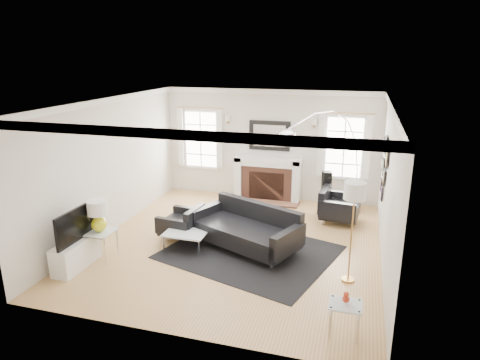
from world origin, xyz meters
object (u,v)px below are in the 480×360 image
(fireplace, at_px, (267,179))
(armchair_right, at_px, (337,207))
(sofa, at_px, (248,230))
(gourd_lamp, at_px, (98,214))
(armchair_left, at_px, (183,223))
(arc_floor_lamp, at_px, (324,159))
(coffee_table, at_px, (188,231))

(fireplace, height_order, armchair_right, fireplace)
(sofa, height_order, armchair_right, sofa)
(gourd_lamp, bearing_deg, armchair_left, 50.42)
(armchair_left, height_order, arc_floor_lamp, arc_floor_lamp)
(sofa, bearing_deg, armchair_right, 49.69)
(fireplace, relative_size, gourd_lamp, 2.90)
(gourd_lamp, bearing_deg, sofa, 26.17)
(sofa, xyz_separation_m, arc_floor_lamp, (1.20, 2.12, 1.00))
(gourd_lamp, xyz_separation_m, arc_floor_lamp, (3.66, 3.32, 0.49))
(armchair_right, xyz_separation_m, coffee_table, (-2.69, -2.15, -0.02))
(armchair_left, bearing_deg, fireplace, 68.06)
(armchair_left, bearing_deg, armchair_right, 30.86)
(fireplace, xyz_separation_m, armchair_right, (1.83, -1.03, -0.20))
(fireplace, xyz_separation_m, arc_floor_lamp, (1.46, -0.78, 0.83))
(sofa, relative_size, armchair_left, 2.60)
(sofa, xyz_separation_m, gourd_lamp, (-2.46, -1.21, 0.51))
(coffee_table, distance_m, arc_floor_lamp, 3.50)
(armchair_left, bearing_deg, arc_floor_lamp, 38.09)
(gourd_lamp, bearing_deg, coffee_table, 34.46)
(fireplace, height_order, armchair_left, fireplace)
(sofa, relative_size, gourd_lamp, 3.97)
(sofa, height_order, arc_floor_lamp, arc_floor_lamp)
(coffee_table, xyz_separation_m, arc_floor_lamp, (2.32, 2.41, 1.05))
(armchair_right, height_order, gourd_lamp, gourd_lamp)
(gourd_lamp, distance_m, arc_floor_lamp, 4.97)
(fireplace, distance_m, arc_floor_lamp, 1.85)
(fireplace, height_order, gourd_lamp, gourd_lamp)
(sofa, distance_m, gourd_lamp, 2.78)
(sofa, height_order, coffee_table, sofa)
(armchair_right, bearing_deg, arc_floor_lamp, 145.35)
(sofa, bearing_deg, armchair_left, 176.36)
(fireplace, distance_m, sofa, 2.91)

